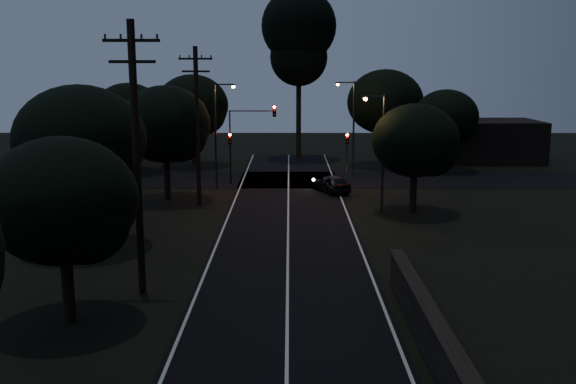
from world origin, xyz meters
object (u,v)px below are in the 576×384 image
object	(u,v)px
streetlight_a	(218,128)
streetlight_c	(381,145)
signal_right	(347,149)
tall_pine	(299,36)
car	(331,183)
streetlight_b	(351,122)
signal_mast	(251,130)
utility_pole_mid	(136,156)
signal_left	(230,149)
utility_pole_far	(197,124)

from	to	relation	value
streetlight_a	streetlight_c	xyz separation A→B (m)	(11.14, -8.00, -0.29)
signal_right	streetlight_a	bearing A→B (deg)	-168.66
tall_pine	streetlight_c	size ratio (longest dim) A/B	2.25
signal_right	car	size ratio (longest dim) A/B	1.04
streetlight_b	signal_mast	bearing A→B (deg)	-154.01
utility_pole_mid	streetlight_c	bearing A→B (deg)	51.74
signal_mast	car	xyz separation A→B (m)	(6.11, -3.32, -3.67)
streetlight_c	car	size ratio (longest dim) A/B	1.91
signal_right	streetlight_b	size ratio (longest dim) A/B	0.51
tall_pine	signal_left	distance (m)	18.53
utility_pole_far	streetlight_b	xyz separation A→B (m)	(11.31, 12.00, -0.85)
utility_pole_far	signal_left	world-z (taller)	utility_pole_far
utility_pole_mid	streetlight_c	xyz separation A→B (m)	(11.83, 15.00, -1.39)
utility_pole_far	signal_right	size ratio (longest dim) A/B	2.56
signal_left	car	world-z (taller)	signal_left
streetlight_a	streetlight_b	xyz separation A→B (m)	(10.61, 6.00, 0.00)
signal_mast	utility_pole_far	bearing A→B (deg)	-111.11
signal_left	signal_mast	distance (m)	2.26
signal_left	signal_mast	world-z (taller)	signal_mast
signal_left	signal_mast	size ratio (longest dim) A/B	0.66
streetlight_a	car	size ratio (longest dim) A/B	2.03
streetlight_a	tall_pine	bearing A→B (deg)	69.64
signal_right	streetlight_c	size ratio (longest dim) A/B	0.55
signal_mast	streetlight_c	world-z (taller)	streetlight_c
utility_pole_mid	utility_pole_far	distance (m)	17.00
signal_mast	streetlight_a	xyz separation A→B (m)	(-2.39, -1.99, 0.30)
utility_pole_mid	signal_mast	distance (m)	25.22
streetlight_a	streetlight_c	bearing A→B (deg)	-35.69
signal_right	streetlight_b	xyz separation A→B (m)	(0.71, 4.01, 1.80)
utility_pole_mid	streetlight_a	xyz separation A→B (m)	(0.69, 23.00, -1.10)
tall_pine	streetlight_c	world-z (taller)	tall_pine
signal_right	streetlight_b	distance (m)	4.45
signal_mast	streetlight_a	world-z (taller)	streetlight_a
streetlight_c	tall_pine	bearing A→B (deg)	100.93
signal_left	signal_mast	bearing A→B (deg)	0.13
utility_pole_mid	car	world-z (taller)	utility_pole_mid
utility_pole_mid	streetlight_c	size ratio (longest dim) A/B	1.47
signal_left	signal_right	world-z (taller)	same
streetlight_b	streetlight_c	distance (m)	14.01
signal_right	streetlight_c	bearing A→B (deg)	-82.98
signal_mast	streetlight_c	xyz separation A→B (m)	(8.74, -9.99, 0.01)
streetlight_a	streetlight_b	world-z (taller)	same
streetlight_a	signal_left	bearing A→B (deg)	70.41
tall_pine	signal_right	world-z (taller)	tall_pine
signal_right	streetlight_a	xyz separation A→B (m)	(-9.91, -1.99, 1.80)
signal_right	signal_left	bearing A→B (deg)	180.00
tall_pine	streetlight_c	xyz separation A→B (m)	(4.83, -25.00, -7.80)
utility_pole_mid	streetlight_b	size ratio (longest dim) A/B	1.38
car	streetlight_c	bearing A→B (deg)	88.77
streetlight_b	signal_left	bearing A→B (deg)	-157.95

